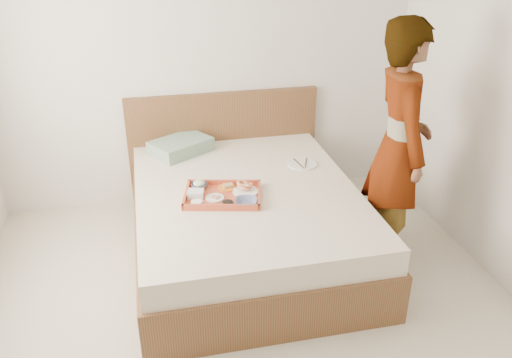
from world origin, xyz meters
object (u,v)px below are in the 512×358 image
object	(u,v)px
bed	(246,221)
tray	(223,195)
person	(399,147)
dinner_plate	(302,164)

from	to	relation	value
bed	tray	size ratio (longest dim) A/B	3.85
tray	person	xyz separation A→B (m)	(1.19, -0.17, 0.32)
dinner_plate	person	size ratio (longest dim) A/B	0.13
bed	tray	xyz separation A→B (m)	(-0.18, -0.10, 0.29)
bed	tray	distance (m)	0.36
bed	person	xyz separation A→B (m)	(1.00, -0.27, 0.60)
bed	person	size ratio (longest dim) A/B	1.15
tray	person	bearing A→B (deg)	4.84
tray	person	world-z (taller)	person
tray	dinner_plate	xyz separation A→B (m)	(0.70, 0.40, -0.02)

